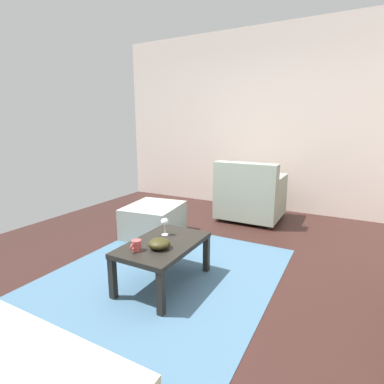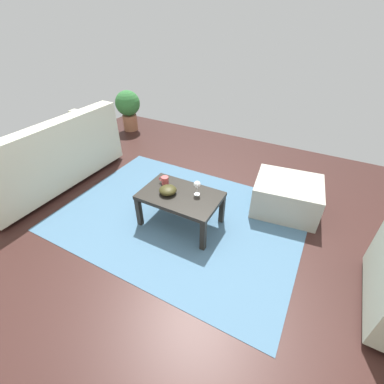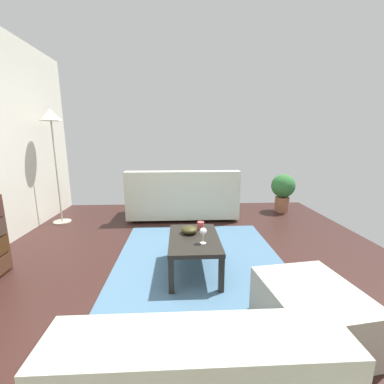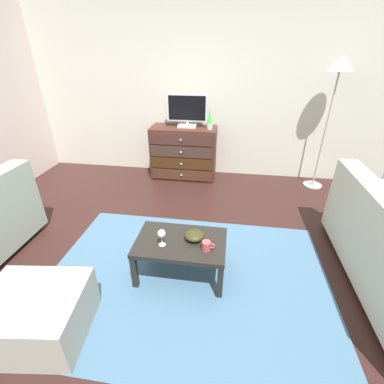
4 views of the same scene
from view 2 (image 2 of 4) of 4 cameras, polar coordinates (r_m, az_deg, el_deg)
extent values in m
cube|color=black|center=(2.77, -1.17, -9.43)|extent=(5.90, 5.19, 0.05)
cube|color=#3E5F7A|center=(2.95, -2.67, -5.30)|extent=(2.60, 1.90, 0.01)
cube|color=black|center=(2.49, 2.44, -9.53)|extent=(0.05, 0.05, 0.34)
cube|color=black|center=(2.81, -11.44, -4.21)|extent=(0.05, 0.05, 0.34)
cube|color=black|center=(2.80, 6.54, -3.71)|extent=(0.05, 0.05, 0.34)
cube|color=black|center=(3.09, -6.35, 0.46)|extent=(0.05, 0.05, 0.34)
cube|color=black|center=(2.65, -2.56, -0.85)|extent=(0.81, 0.51, 0.04)
cylinder|color=silver|center=(2.64, 1.10, -0.48)|extent=(0.06, 0.06, 0.00)
cylinder|color=silver|center=(2.61, 1.12, 0.35)|extent=(0.01, 0.01, 0.09)
sphere|color=silver|center=(2.57, 1.13, 1.68)|extent=(0.07, 0.07, 0.07)
cylinder|color=#B14545|center=(2.79, -5.89, 2.51)|extent=(0.08, 0.08, 0.08)
torus|color=#B14545|center=(2.81, -6.75, 2.84)|extent=(0.05, 0.01, 0.05)
ellipsoid|color=#2F2C13|center=(2.64, -5.28, 0.42)|extent=(0.18, 0.18, 0.08)
cylinder|color=#332319|center=(4.69, -22.64, 8.76)|extent=(0.05, 0.05, 0.05)
cylinder|color=#332319|center=(4.22, -16.35, 7.15)|extent=(0.05, 0.05, 0.05)
cylinder|color=#332319|center=(3.44, -35.56, -5.90)|extent=(0.05, 0.05, 0.05)
cube|color=#B6B8A1|center=(3.91, -29.02, 5.31)|extent=(0.85, 1.88, 0.40)
cube|color=#B6B8A1|center=(3.49, -27.76, 9.90)|extent=(0.20, 1.88, 0.41)
cube|color=#B6B8A1|center=(4.26, -20.88, 14.31)|extent=(0.81, 0.12, 0.20)
cylinder|color=#332319|center=(2.46, 34.82, -24.97)|extent=(0.05, 0.05, 0.05)
cylinder|color=#332319|center=(2.90, 34.53, -13.63)|extent=(0.05, 0.05, 0.05)
cube|color=#9C9D91|center=(3.12, 19.86, -0.84)|extent=(0.77, 0.68, 0.38)
cylinder|color=brown|center=(5.22, -13.28, 14.52)|extent=(0.26, 0.26, 0.28)
sphere|color=#2D6B33|center=(5.10, -13.85, 18.28)|extent=(0.44, 0.44, 0.44)
camera|label=1|loc=(3.16, -52.54, 11.33)|focal=27.88mm
camera|label=3|loc=(2.20, 62.26, 1.24)|focal=23.49mm
camera|label=4|loc=(3.98, 7.53, 34.81)|focal=25.04mm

